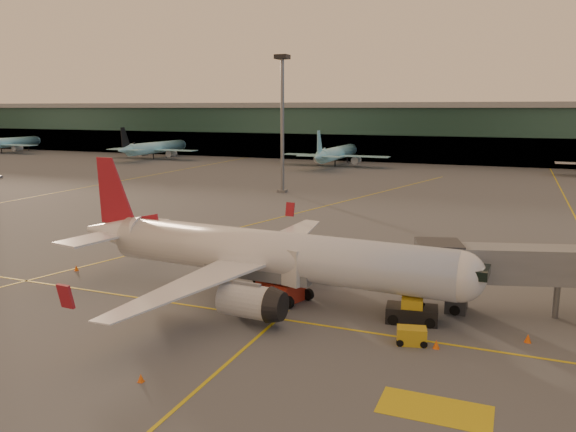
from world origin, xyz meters
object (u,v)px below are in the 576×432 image
at_px(pushback_tug, 412,312).
at_px(main_airplane, 260,255).
at_px(gpu_cart, 412,336).
at_px(catering_truck, 278,267).

bearing_deg(pushback_tug, main_airplane, 167.12).
bearing_deg(gpu_cart, catering_truck, 143.57).
height_order(main_airplane, pushback_tug, main_airplane).
bearing_deg(catering_truck, gpu_cart, -5.32).
bearing_deg(main_airplane, gpu_cart, -17.82).
height_order(catering_truck, pushback_tug, catering_truck).
distance_m(catering_truck, gpu_cart, 13.43).
relative_size(catering_truck, gpu_cart, 3.03).
height_order(main_airplane, gpu_cart, main_airplane).
xyz_separation_m(gpu_cart, pushback_tug, (-0.70, 4.10, 0.22)).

